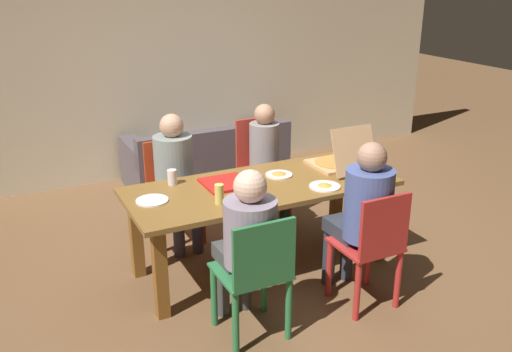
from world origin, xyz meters
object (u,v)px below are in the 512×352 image
object	(u,v)px
dining_table	(261,197)
couch	(206,162)
drinking_glass_1	(172,177)
person_0	(176,169)
person_2	(363,209)
person_3	(247,236)
person_1	(267,156)
chair_3	(256,274)
chair_2	(372,247)
chair_1	(260,165)
pizza_box_1	(338,161)
drinking_glass_0	(219,194)
chair_0	(172,187)
plate_1	(325,186)
plate_2	(152,200)
plate_0	(279,174)
pizza_box_0	(225,183)

from	to	relation	value
dining_table	couch	world-z (taller)	dining_table
drinking_glass_1	person_0	bearing A→B (deg)	68.23
person_2	person_3	size ratio (longest dim) A/B	1.05
person_1	couch	world-z (taller)	person_1
chair_3	person_2	bearing A→B (deg)	6.65
chair_2	person_1	bearing A→B (deg)	90.00
person_2	couch	xyz separation A→B (m)	(-0.14, 2.77, -0.48)
dining_table	chair_1	size ratio (longest dim) A/B	2.16
person_1	drinking_glass_1	size ratio (longest dim) A/B	9.73
person_2	couch	distance (m)	2.81
person_3	drinking_glass_1	world-z (taller)	person_3
person_1	person_0	bearing A→B (deg)	-179.15
person_2	pizza_box_1	xyz separation A→B (m)	(0.34, 0.81, 0.06)
drinking_glass_0	drinking_glass_1	xyz separation A→B (m)	(-0.19, 0.53, -0.01)
chair_0	plate_1	distance (m)	1.48
pizza_box_1	chair_3	bearing A→B (deg)	-143.73
person_0	drinking_glass_0	world-z (taller)	person_0
drinking_glass_0	drinking_glass_1	bearing A→B (deg)	109.43
plate_2	couch	world-z (taller)	plate_2
plate_0	plate_1	size ratio (longest dim) A/B	0.91
person_0	drinking_glass_0	distance (m)	0.96
chair_2	drinking_glass_1	xyz separation A→B (m)	(-1.08, 1.20, 0.31)
pizza_box_1	person_0	bearing A→B (deg)	151.80
chair_3	plate_2	bearing A→B (deg)	114.59
couch	plate_0	bearing A→B (deg)	-92.54
dining_table	plate_0	distance (m)	0.28
chair_1	person_2	distance (m)	1.67
dining_table	person_2	bearing A→B (deg)	-59.21
person_2	person_3	xyz separation A→B (m)	(-0.92, 0.03, -0.03)
dining_table	pizza_box_0	xyz separation A→B (m)	(-0.26, 0.12, 0.12)
person_2	drinking_glass_0	distance (m)	1.05
couch	person_2	bearing A→B (deg)	-87.19
person_0	couch	size ratio (longest dim) A/B	0.67
plate_0	pizza_box_1	bearing A→B (deg)	-5.13
drinking_glass_1	drinking_glass_0	bearing A→B (deg)	-70.57
person_1	plate_2	bearing A→B (deg)	-152.22
plate_2	person_3	bearing A→B (deg)	-61.81
chair_1	couch	xyz separation A→B (m)	(-0.14, 1.11, -0.29)
chair_0	chair_1	xyz separation A→B (m)	(0.92, 0.04, 0.06)
person_0	plate_2	distance (m)	0.80
person_0	drinking_glass_1	xyz separation A→B (m)	(-0.17, -0.42, 0.10)
dining_table	plate_1	distance (m)	0.52
pizza_box_1	couch	distance (m)	2.08
chair_1	person_3	size ratio (longest dim) A/B	0.84
plate_0	drinking_glass_0	distance (m)	0.75
drinking_glass_1	person_1	bearing A→B (deg)	21.86
chair_1	plate_2	xyz separation A→B (m)	(-1.33, -0.86, 0.20)
pizza_box_1	plate_1	bearing A→B (deg)	-136.33
chair_1	person_2	bearing A→B (deg)	-90.00
drinking_glass_0	dining_table	bearing A→B (deg)	24.92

